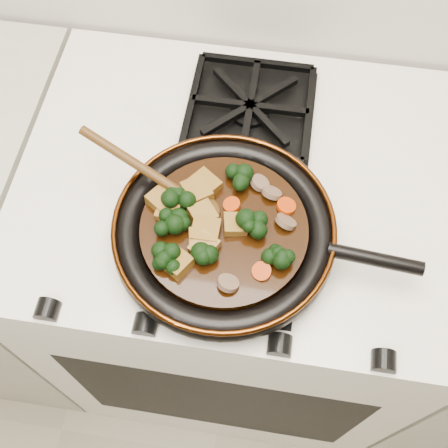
# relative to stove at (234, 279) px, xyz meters

# --- Properties ---
(stove) EXTENTS (0.76, 0.60, 0.90)m
(stove) POSITION_rel_stove_xyz_m (0.00, 0.00, 0.00)
(stove) COLOR white
(stove) RESTS_ON ground
(burner_grate_front) EXTENTS (0.23, 0.23, 0.03)m
(burner_grate_front) POSITION_rel_stove_xyz_m (0.00, -0.14, 0.46)
(burner_grate_front) COLOR black
(burner_grate_front) RESTS_ON stove
(burner_grate_back) EXTENTS (0.23, 0.23, 0.03)m
(burner_grate_back) POSITION_rel_stove_xyz_m (0.00, 0.14, 0.46)
(burner_grate_back) COLOR black
(burner_grate_back) RESTS_ON stove
(skillet) EXTENTS (0.47, 0.34, 0.05)m
(skillet) POSITION_rel_stove_xyz_m (-0.00, -0.13, 0.49)
(skillet) COLOR black
(skillet) RESTS_ON burner_grate_front
(braising_sauce) EXTENTS (0.26, 0.26, 0.02)m
(braising_sauce) POSITION_rel_stove_xyz_m (-0.01, -0.13, 0.50)
(braising_sauce) COLOR black
(braising_sauce) RESTS_ON skillet
(tofu_cube_0) EXTENTS (0.05, 0.05, 0.03)m
(tofu_cube_0) POSITION_rel_stove_xyz_m (-0.03, -0.17, 0.52)
(tofu_cube_0) COLOR brown
(tofu_cube_0) RESTS_ON braising_sauce
(tofu_cube_1) EXTENTS (0.04, 0.04, 0.02)m
(tofu_cube_1) POSITION_rel_stove_xyz_m (-0.03, -0.16, 0.52)
(tofu_cube_1) COLOR brown
(tofu_cube_1) RESTS_ON braising_sauce
(tofu_cube_2) EXTENTS (0.06, 0.06, 0.03)m
(tofu_cube_2) POSITION_rel_stove_xyz_m (-0.06, -0.08, 0.52)
(tofu_cube_2) COLOR brown
(tofu_cube_2) RESTS_ON braising_sauce
(tofu_cube_3) EXTENTS (0.05, 0.05, 0.03)m
(tofu_cube_3) POSITION_rel_stove_xyz_m (-0.06, -0.20, 0.52)
(tofu_cube_3) COLOR brown
(tofu_cube_3) RESTS_ON braising_sauce
(tofu_cube_4) EXTENTS (0.04, 0.04, 0.02)m
(tofu_cube_4) POSITION_rel_stove_xyz_m (0.01, -0.12, 0.52)
(tofu_cube_4) COLOR brown
(tofu_cube_4) RESTS_ON braising_sauce
(tofu_cube_5) EXTENTS (0.05, 0.05, 0.03)m
(tofu_cube_5) POSITION_rel_stove_xyz_m (-0.04, -0.12, 0.52)
(tofu_cube_5) COLOR brown
(tofu_cube_5) RESTS_ON braising_sauce
(tofu_cube_6) EXTENTS (0.06, 0.06, 0.02)m
(tofu_cube_6) POSITION_rel_stove_xyz_m (-0.05, -0.06, 0.52)
(tofu_cube_6) COLOR brown
(tofu_cube_6) RESTS_ON braising_sauce
(tofu_cube_7) EXTENTS (0.04, 0.04, 0.03)m
(tofu_cube_7) POSITION_rel_stove_xyz_m (-0.03, -0.14, 0.52)
(tofu_cube_7) COLOR brown
(tofu_cube_7) RESTS_ON braising_sauce
(tofu_cube_8) EXTENTS (0.06, 0.06, 0.03)m
(tofu_cube_8) POSITION_rel_stove_xyz_m (-0.10, -0.10, 0.52)
(tofu_cube_8) COLOR brown
(tofu_cube_8) RESTS_ON braising_sauce
(tofu_cube_9) EXTENTS (0.04, 0.04, 0.02)m
(tofu_cube_9) POSITION_rel_stove_xyz_m (-0.09, -0.12, 0.52)
(tofu_cube_9) COLOR brown
(tofu_cube_9) RESTS_ON braising_sauce
(broccoli_floret_0) EXTENTS (0.09, 0.08, 0.07)m
(broccoli_floret_0) POSITION_rel_stove_xyz_m (0.01, -0.05, 0.52)
(broccoli_floret_0) COLOR black
(broccoli_floret_0) RESTS_ON braising_sauce
(broccoli_floret_1) EXTENTS (0.09, 0.08, 0.07)m
(broccoli_floret_1) POSITION_rel_stove_xyz_m (-0.08, -0.10, 0.52)
(broccoli_floret_1) COLOR black
(broccoli_floret_1) RESTS_ON braising_sauce
(broccoli_floret_2) EXTENTS (0.08, 0.08, 0.06)m
(broccoli_floret_2) POSITION_rel_stove_xyz_m (-0.08, -0.14, 0.52)
(broccoli_floret_2) COLOR black
(broccoli_floret_2) RESTS_ON braising_sauce
(broccoli_floret_3) EXTENTS (0.09, 0.09, 0.07)m
(broccoli_floret_3) POSITION_rel_stove_xyz_m (0.04, -0.12, 0.52)
(broccoli_floret_3) COLOR black
(broccoli_floret_3) RESTS_ON braising_sauce
(broccoli_floret_4) EXTENTS (0.09, 0.08, 0.07)m
(broccoli_floret_4) POSITION_rel_stove_xyz_m (0.08, -0.17, 0.52)
(broccoli_floret_4) COLOR black
(broccoli_floret_4) RESTS_ON braising_sauce
(broccoli_floret_5) EXTENTS (0.08, 0.08, 0.07)m
(broccoli_floret_5) POSITION_rel_stove_xyz_m (-0.08, -0.20, 0.52)
(broccoli_floret_5) COLOR black
(broccoli_floret_5) RESTS_ON braising_sauce
(broccoli_floret_6) EXTENTS (0.08, 0.09, 0.06)m
(broccoli_floret_6) POSITION_rel_stove_xyz_m (-0.02, -0.19, 0.52)
(broccoli_floret_6) COLOR black
(broccoli_floret_6) RESTS_ON braising_sauce
(carrot_coin_0) EXTENTS (0.03, 0.03, 0.02)m
(carrot_coin_0) POSITION_rel_stove_xyz_m (0.06, -0.19, 0.51)
(carrot_coin_0) COLOR #B93105
(carrot_coin_0) RESTS_ON braising_sauce
(carrot_coin_1) EXTENTS (0.03, 0.03, 0.01)m
(carrot_coin_1) POSITION_rel_stove_xyz_m (0.00, -0.09, 0.51)
(carrot_coin_1) COLOR #B93105
(carrot_coin_1) RESTS_ON braising_sauce
(carrot_coin_2) EXTENTS (0.03, 0.03, 0.01)m
(carrot_coin_2) POSITION_rel_stove_xyz_m (-0.03, -0.17, 0.51)
(carrot_coin_2) COLOR #B93105
(carrot_coin_2) RESTS_ON braising_sauce
(carrot_coin_3) EXTENTS (0.03, 0.03, 0.01)m
(carrot_coin_3) POSITION_rel_stove_xyz_m (0.08, -0.08, 0.51)
(carrot_coin_3) COLOR #B93105
(carrot_coin_3) RESTS_ON braising_sauce
(mushroom_slice_0) EXTENTS (0.04, 0.04, 0.02)m
(mushroom_slice_0) POSITION_rel_stove_xyz_m (0.06, -0.06, 0.52)
(mushroom_slice_0) COLOR brown
(mushroom_slice_0) RESTS_ON braising_sauce
(mushroom_slice_1) EXTENTS (0.04, 0.04, 0.02)m
(mushroom_slice_1) POSITION_rel_stove_xyz_m (0.01, -0.22, 0.52)
(mushroom_slice_1) COLOR brown
(mushroom_slice_1) RESTS_ON braising_sauce
(mushroom_slice_2) EXTENTS (0.04, 0.04, 0.03)m
(mushroom_slice_2) POSITION_rel_stove_xyz_m (0.09, -0.11, 0.52)
(mushroom_slice_2) COLOR brown
(mushroom_slice_2) RESTS_ON braising_sauce
(mushroom_slice_3) EXTENTS (0.04, 0.04, 0.02)m
(mushroom_slice_3) POSITION_rel_stove_xyz_m (0.04, -0.05, 0.52)
(mushroom_slice_3) COLOR brown
(mushroom_slice_3) RESTS_ON braising_sauce
(wooden_spoon) EXTENTS (0.14, 0.07, 0.22)m
(wooden_spoon) POSITION_rel_stove_xyz_m (-0.10, -0.08, 0.53)
(wooden_spoon) COLOR #452B0E
(wooden_spoon) RESTS_ON braising_sauce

